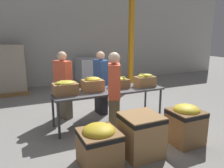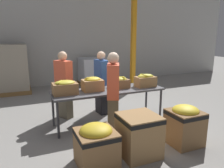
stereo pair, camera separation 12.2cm
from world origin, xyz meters
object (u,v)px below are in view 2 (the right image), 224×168
object	(u,v)px
donation_bin_0	(96,144)
pallet_stack_1	(13,69)
banana_box_2	(120,82)
donation_bin_2	(185,124)
banana_box_1	(92,84)
support_pillar	(134,33)
donation_bin_1	(139,134)
sorting_table	(109,92)
banana_box_0	(65,87)
volunteer_2	(64,85)
banana_box_3	(145,80)
volunteer_1	(113,95)
volunteer_0	(101,83)
pallet_stack_0	(93,72)

from	to	relation	value
donation_bin_0	pallet_stack_1	size ratio (longest dim) A/B	0.40
banana_box_2	donation_bin_2	distance (m)	1.70
banana_box_1	support_pillar	bearing A→B (deg)	46.73
donation_bin_2	banana_box_2	bearing A→B (deg)	111.47
donation_bin_1	support_pillar	bearing A→B (deg)	62.92
support_pillar	banana_box_2	bearing A→B (deg)	-124.24
sorting_table	donation_bin_0	world-z (taller)	sorting_table
banana_box_0	donation_bin_0	size ratio (longest dim) A/B	0.74
volunteer_2	support_pillar	world-z (taller)	support_pillar
donation_bin_2	donation_bin_1	bearing A→B (deg)	-180.00
donation_bin_2	support_pillar	size ratio (longest dim) A/B	0.18
banana_box_3	volunteer_1	distance (m)	1.17
banana_box_1	volunteer_1	world-z (taller)	volunteer_1
support_pillar	sorting_table	bearing A→B (deg)	-127.92
sorting_table	volunteer_0	bearing A→B (deg)	83.06
volunteer_0	support_pillar	world-z (taller)	support_pillar
donation_bin_2	pallet_stack_1	world-z (taller)	pallet_stack_1
donation_bin_0	support_pillar	distance (m)	5.10
banana_box_1	banana_box_2	bearing A→B (deg)	1.08
donation_bin_1	donation_bin_2	xyz separation A→B (m)	(0.95, 0.00, 0.02)
volunteer_2	donation_bin_0	bearing A→B (deg)	-27.07
banana_box_3	pallet_stack_1	xyz separation A→B (m)	(-2.88, 3.81, -0.12)
donation_bin_2	pallet_stack_0	world-z (taller)	pallet_stack_0
banana_box_2	banana_box_3	world-z (taller)	banana_box_3
volunteer_2	donation_bin_0	distance (m)	2.23
banana_box_1	donation_bin_2	size ratio (longest dim) A/B	0.58
donation_bin_2	support_pillar	world-z (taller)	support_pillar
donation_bin_0	donation_bin_1	bearing A→B (deg)	-0.00
volunteer_0	pallet_stack_0	xyz separation A→B (m)	(0.80, 3.13, -0.26)
volunteer_2	donation_bin_1	size ratio (longest dim) A/B	2.29
sorting_table	banana_box_0	world-z (taller)	banana_box_0
banana_box_3	donation_bin_2	distance (m)	1.47
donation_bin_2	sorting_table	bearing A→B (deg)	122.27
sorting_table	donation_bin_0	bearing A→B (deg)	-118.98
banana_box_1	donation_bin_0	xyz separation A→B (m)	(-0.44, -1.50, -0.58)
banana_box_2	pallet_stack_0	distance (m)	3.78
donation_bin_2	volunteer_2	bearing A→B (deg)	128.43
banana_box_0	donation_bin_1	size ratio (longest dim) A/B	0.70
sorting_table	pallet_stack_1	bearing A→B (deg)	117.78
volunteer_1	sorting_table	bearing A→B (deg)	10.43
volunteer_0	donation_bin_2	distance (m)	2.28
banana_box_2	volunteer_1	world-z (taller)	volunteer_1
banana_box_3	sorting_table	bearing A→B (deg)	176.50
volunteer_0	banana_box_2	bearing A→B (deg)	15.08
banana_box_0	banana_box_1	world-z (taller)	banana_box_1
donation_bin_2	banana_box_0	bearing A→B (deg)	142.15
banana_box_2	sorting_table	bearing A→B (deg)	-164.85
volunteer_2	donation_bin_2	xyz separation A→B (m)	(1.73, -2.18, -0.40)
sorting_table	donation_bin_1	world-z (taller)	sorting_table
donation_bin_1	sorting_table	bearing A→B (deg)	88.01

